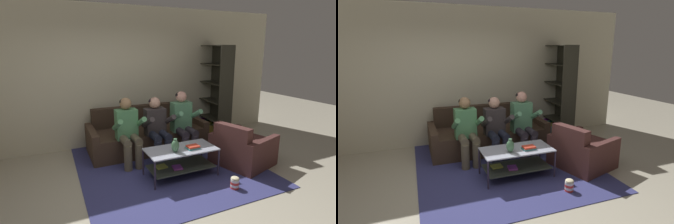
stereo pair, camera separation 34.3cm
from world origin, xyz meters
TOP-DOWN VIEW (x-y plane):
  - ground at (0.00, 0.00)m, footprint 16.80×16.80m
  - back_partition at (0.00, 2.46)m, footprint 8.40×0.12m
  - couch at (0.65, 1.83)m, footprint 2.35×0.99m
  - person_seated_left at (0.10, 1.25)m, footprint 0.50×0.58m
  - person_seated_middle at (0.65, 1.25)m, footprint 0.50×0.58m
  - person_seated_right at (1.20, 1.26)m, footprint 0.50×0.58m
  - coffee_table at (0.72, 0.46)m, footprint 1.14×0.55m
  - area_rug at (0.69, 1.02)m, footprint 3.00×3.32m
  - vase at (0.59, 0.38)m, footprint 0.12×0.12m
  - book_stack at (0.91, 0.38)m, footprint 0.21×0.16m
  - bookshelf at (2.43, 2.05)m, footprint 0.41×1.06m
  - armchair at (1.94, 0.41)m, footprint 1.10×1.11m
  - popcorn_tub at (1.27, -0.25)m, footprint 0.13×0.13m

SIDE VIEW (x-z plane):
  - ground at x=0.00m, z-range 0.00..0.00m
  - area_rug at x=0.69m, z-range 0.00..0.01m
  - popcorn_tub at x=1.27m, z-range 0.00..0.19m
  - armchair at x=1.94m, z-range -0.12..0.67m
  - couch at x=0.65m, z-range -0.14..0.71m
  - coffee_table at x=0.72m, z-range 0.08..0.55m
  - book_stack at x=0.91m, z-range 0.47..0.52m
  - vase at x=0.59m, z-range 0.46..0.68m
  - person_seated_middle at x=0.65m, z-range 0.06..1.22m
  - person_seated_left at x=0.10m, z-range 0.06..1.25m
  - person_seated_right at x=1.20m, z-range 0.06..1.29m
  - bookshelf at x=2.43m, z-range -0.22..1.88m
  - back_partition at x=0.00m, z-range 0.00..2.90m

